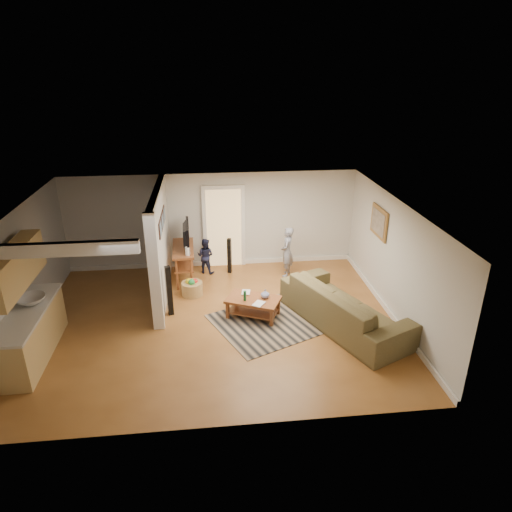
# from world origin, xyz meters

# --- Properties ---
(ground) EXTENTS (7.50, 7.50, 0.00)m
(ground) POSITION_xyz_m (0.00, 0.00, 0.00)
(ground) COLOR brown
(ground) RESTS_ON ground
(room_shell) EXTENTS (7.54, 6.02, 2.52)m
(room_shell) POSITION_xyz_m (-1.07, 0.43, 1.46)
(room_shell) COLOR beige
(room_shell) RESTS_ON ground
(area_rug) EXTENTS (3.15, 2.80, 0.01)m
(area_rug) POSITION_xyz_m (1.29, -0.03, 0.01)
(area_rug) COLOR black
(area_rug) RESTS_ON ground
(sofa) EXTENTS (2.32, 3.21, 0.87)m
(sofa) POSITION_xyz_m (2.60, -0.39, 0.00)
(sofa) COLOR #403C20
(sofa) RESTS_ON ground
(coffee_table) EXTENTS (1.28, 1.05, 0.65)m
(coffee_table) POSITION_xyz_m (0.79, 0.17, 0.34)
(coffee_table) COLOR brown
(coffee_table) RESTS_ON ground
(tv_console) EXTENTS (0.56, 1.37, 1.17)m
(tv_console) POSITION_xyz_m (-0.73, 2.19, 0.78)
(tv_console) COLOR brown
(tv_console) RESTS_ON ground
(speaker_left) EXTENTS (0.14, 0.14, 1.14)m
(speaker_left) POSITION_xyz_m (-1.00, 0.45, 0.57)
(speaker_left) COLOR black
(speaker_left) RESTS_ON ground
(speaker_right) EXTENTS (0.12, 0.12, 0.94)m
(speaker_right) POSITION_xyz_m (0.40, 2.45, 0.47)
(speaker_right) COLOR black
(speaker_right) RESTS_ON ground
(toy_basket) EXTENTS (0.49, 0.49, 0.44)m
(toy_basket) POSITION_xyz_m (-0.55, 1.30, 0.18)
(toy_basket) COLOR #9C7A43
(toy_basket) RESTS_ON ground
(child) EXTENTS (0.44, 0.54, 1.29)m
(child) POSITION_xyz_m (1.84, 2.12, 0.00)
(child) COLOR gray
(child) RESTS_ON ground
(toddler) EXTENTS (0.56, 0.51, 0.93)m
(toddler) POSITION_xyz_m (-0.21, 2.52, 0.00)
(toddler) COLOR #1D203D
(toddler) RESTS_ON ground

